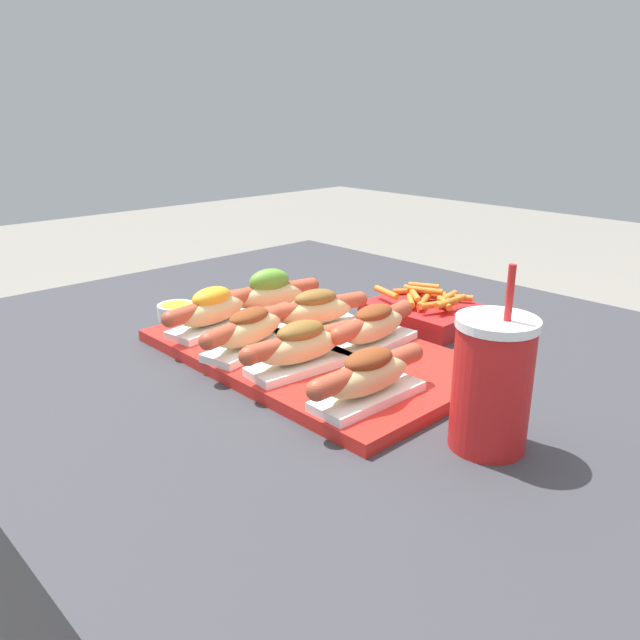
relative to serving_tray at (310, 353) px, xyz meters
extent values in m
cube|color=#333338|center=(0.05, 0.06, -0.38)|extent=(1.43, 1.08, 0.74)
cube|color=red|center=(0.00, 0.00, 0.00)|extent=(0.50, 0.30, 0.02)
cube|color=white|center=(-0.17, -0.06, 0.01)|extent=(0.08, 0.16, 0.01)
ellipsoid|color=#DBB77A|center=(-0.17, -0.06, 0.04)|extent=(0.07, 0.14, 0.04)
cylinder|color=#AD472D|center=(-0.17, -0.06, 0.05)|extent=(0.05, 0.17, 0.03)
sphere|color=#AD472D|center=(-0.16, -0.15, 0.05)|extent=(0.03, 0.03, 0.03)
sphere|color=#AD472D|center=(-0.18, 0.02, 0.05)|extent=(0.03, 0.03, 0.03)
ellipsoid|color=gold|center=(-0.17, -0.06, 0.07)|extent=(0.05, 0.08, 0.03)
cube|color=white|center=(-0.05, -0.07, 0.01)|extent=(0.09, 0.16, 0.01)
ellipsoid|color=#DBB77A|center=(-0.05, -0.07, 0.04)|extent=(0.07, 0.14, 0.04)
cylinder|color=#AD472D|center=(-0.05, -0.07, 0.05)|extent=(0.06, 0.17, 0.03)
sphere|color=#AD472D|center=(-0.04, -0.16, 0.05)|extent=(0.03, 0.03, 0.03)
sphere|color=#AD472D|center=(-0.07, 0.01, 0.05)|extent=(0.03, 0.03, 0.03)
ellipsoid|color=brown|center=(-0.05, -0.07, 0.06)|extent=(0.05, 0.08, 0.02)
cube|color=white|center=(0.05, -0.06, 0.01)|extent=(0.07, 0.16, 0.01)
ellipsoid|color=#DBB77A|center=(0.05, -0.06, 0.04)|extent=(0.06, 0.14, 0.04)
cylinder|color=#AD472D|center=(0.05, -0.06, 0.05)|extent=(0.04, 0.17, 0.03)
sphere|color=#AD472D|center=(0.04, -0.15, 0.05)|extent=(0.03, 0.03, 0.03)
sphere|color=#AD472D|center=(0.06, 0.02, 0.05)|extent=(0.03, 0.03, 0.03)
ellipsoid|color=brown|center=(0.05, -0.06, 0.06)|extent=(0.05, 0.08, 0.03)
cube|color=white|center=(0.18, -0.07, 0.01)|extent=(0.06, 0.15, 0.01)
ellipsoid|color=#DBB77A|center=(0.18, -0.07, 0.04)|extent=(0.05, 0.14, 0.04)
cylinder|color=#AD472D|center=(0.18, -0.07, 0.05)|extent=(0.03, 0.17, 0.03)
sphere|color=#AD472D|center=(0.18, -0.15, 0.05)|extent=(0.03, 0.03, 0.03)
sphere|color=#AD472D|center=(0.18, 0.02, 0.05)|extent=(0.03, 0.03, 0.03)
ellipsoid|color=brown|center=(0.18, -0.07, 0.06)|extent=(0.04, 0.07, 0.02)
cube|color=white|center=(-0.17, 0.06, 0.01)|extent=(0.09, 0.16, 0.01)
ellipsoid|color=#DBB77A|center=(-0.17, 0.06, 0.04)|extent=(0.08, 0.14, 0.04)
cylinder|color=#AD472D|center=(-0.17, 0.06, 0.05)|extent=(0.06, 0.17, 0.03)
sphere|color=#AD472D|center=(-0.19, -0.02, 0.05)|extent=(0.03, 0.03, 0.03)
sphere|color=#AD472D|center=(-0.15, 0.14, 0.05)|extent=(0.03, 0.03, 0.03)
ellipsoid|color=#5B992D|center=(-0.17, 0.06, 0.07)|extent=(0.06, 0.08, 0.04)
cube|color=white|center=(-0.05, 0.06, 0.01)|extent=(0.09, 0.16, 0.01)
ellipsoid|color=#DBB77A|center=(-0.05, 0.06, 0.04)|extent=(0.08, 0.14, 0.04)
cylinder|color=#AD472D|center=(-0.05, 0.06, 0.05)|extent=(0.07, 0.17, 0.03)
sphere|color=#AD472D|center=(-0.07, -0.03, 0.05)|extent=(0.03, 0.03, 0.03)
sphere|color=#AD472D|center=(-0.03, 0.14, 0.05)|extent=(0.03, 0.03, 0.03)
ellipsoid|color=brown|center=(-0.05, 0.06, 0.06)|extent=(0.06, 0.08, 0.03)
cube|color=white|center=(0.06, 0.07, 0.01)|extent=(0.07, 0.16, 0.01)
ellipsoid|color=#DBB77A|center=(0.06, 0.07, 0.04)|extent=(0.06, 0.14, 0.04)
cylinder|color=#AD472D|center=(0.06, 0.07, 0.05)|extent=(0.04, 0.17, 0.03)
sphere|color=#AD472D|center=(0.07, -0.01, 0.05)|extent=(0.03, 0.03, 0.03)
sphere|color=#AD472D|center=(0.05, 0.16, 0.05)|extent=(0.03, 0.03, 0.03)
ellipsoid|color=brown|center=(0.06, 0.07, 0.06)|extent=(0.05, 0.08, 0.02)
cylinder|color=white|center=(-0.31, -0.05, 0.00)|extent=(0.07, 0.07, 0.03)
cylinder|color=yellow|center=(-0.31, -0.05, 0.01)|extent=(0.05, 0.05, 0.01)
cylinder|color=red|center=(0.33, -0.03, 0.06)|extent=(0.09, 0.09, 0.14)
cylinder|color=white|center=(0.33, -0.03, 0.14)|extent=(0.09, 0.09, 0.01)
cylinder|color=red|center=(0.34, -0.03, 0.17)|extent=(0.01, 0.01, 0.06)
cube|color=red|center=(0.02, 0.26, 0.01)|extent=(0.19, 0.15, 0.03)
cylinder|color=orange|center=(0.05, 0.28, 0.04)|extent=(0.04, 0.05, 0.01)
cylinder|color=orange|center=(0.04, 0.30, 0.03)|extent=(0.07, 0.05, 0.01)
cylinder|color=orange|center=(0.06, 0.24, 0.04)|extent=(0.03, 0.07, 0.01)
cylinder|color=orange|center=(0.07, 0.26, 0.04)|extent=(0.01, 0.08, 0.01)
cylinder|color=orange|center=(0.04, 0.29, 0.04)|extent=(0.02, 0.07, 0.01)
cylinder|color=orange|center=(0.00, 0.25, 0.04)|extent=(0.05, 0.05, 0.01)
cylinder|color=orange|center=(0.00, 0.27, 0.05)|extent=(0.06, 0.03, 0.01)
cylinder|color=orange|center=(-0.01, 0.30, 0.04)|extent=(0.08, 0.02, 0.01)
cylinder|color=orange|center=(0.00, 0.23, 0.04)|extent=(0.05, 0.05, 0.01)
cylinder|color=orange|center=(-0.04, 0.30, 0.03)|extent=(0.06, 0.08, 0.01)
cylinder|color=orange|center=(0.02, 0.25, 0.04)|extent=(0.04, 0.08, 0.01)
cylinder|color=orange|center=(0.06, 0.26, 0.04)|extent=(0.05, 0.04, 0.01)
cylinder|color=orange|center=(-0.04, 0.22, 0.04)|extent=(0.06, 0.03, 0.01)
cylinder|color=orange|center=(-0.02, 0.29, 0.05)|extent=(0.05, 0.04, 0.01)
camera|label=1|loc=(0.65, -0.59, 0.35)|focal=35.00mm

